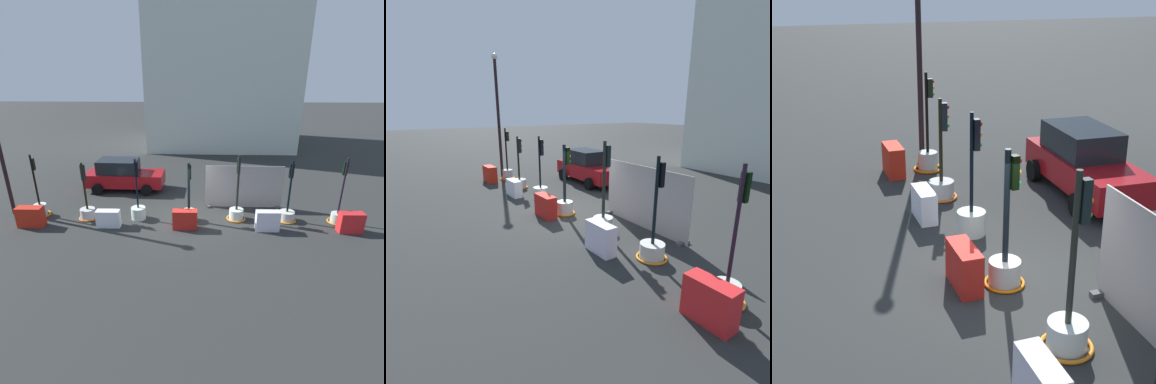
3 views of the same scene
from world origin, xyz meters
TOP-DOWN VIEW (x-y plane):
  - ground_plane at (0.00, 0.00)m, footprint 120.00×120.00m
  - traffic_light_0 at (-7.06, 0.21)m, footprint 0.90×0.90m
  - traffic_light_1 at (-4.68, -0.01)m, footprint 0.86×0.86m
  - traffic_light_2 at (-2.29, 0.05)m, footprint 0.67×0.67m
  - traffic_light_3 at (0.08, -0.05)m, footprint 0.81×0.81m
  - traffic_light_4 at (2.28, 0.17)m, footprint 0.90×0.90m
  - traffic_light_5 at (4.60, 0.11)m, footprint 0.87×0.87m
  - traffic_light_6 at (6.85, 0.01)m, footprint 0.83×0.83m
  - construction_barrier_0 at (-6.92, -0.89)m, footprint 1.14×0.50m
  - construction_barrier_1 at (-3.46, -0.79)m, footprint 1.04×0.43m
  - construction_barrier_2 at (-0.06, -0.83)m, footprint 1.08×0.45m
  - construction_barrier_3 at (3.51, -0.88)m, footprint 1.02×0.41m
  - construction_barrier_4 at (7.04, -0.89)m, footprint 1.01×0.47m
  - car_red_compact at (-3.90, 3.80)m, footprint 4.48×2.11m
  - street_lamp_post at (-8.47, 0.35)m, footprint 0.36×0.36m
  - site_fence_panel at (2.75, 1.57)m, footprint 3.84×0.50m

SIDE VIEW (x-z plane):
  - ground_plane at x=0.00m, z-range 0.00..0.00m
  - construction_barrier_1 at x=-3.46m, z-range 0.00..0.78m
  - traffic_light_1 at x=-4.68m, z-range -0.93..1.78m
  - construction_barrier_2 at x=-0.06m, z-range 0.00..0.86m
  - traffic_light_0 at x=-7.06m, z-range -1.06..1.93m
  - traffic_light_5 at x=4.60m, z-range -1.01..1.88m
  - construction_barrier_4 at x=7.04m, z-range 0.00..0.90m
  - construction_barrier_3 at x=3.51m, z-range 0.00..0.91m
  - construction_barrier_0 at x=-6.92m, z-range 0.00..0.92m
  - traffic_light_6 at x=6.85m, z-range -1.05..2.00m
  - traffic_light_4 at x=2.28m, z-range -1.06..2.01m
  - traffic_light_3 at x=0.08m, z-range -0.89..1.87m
  - traffic_light_2 at x=-2.29m, z-range -0.94..1.95m
  - car_red_compact at x=-3.90m, z-range -0.02..1.78m
  - site_fence_panel at x=2.75m, z-range -0.05..2.13m
  - street_lamp_post at x=-8.47m, z-range 0.48..7.62m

